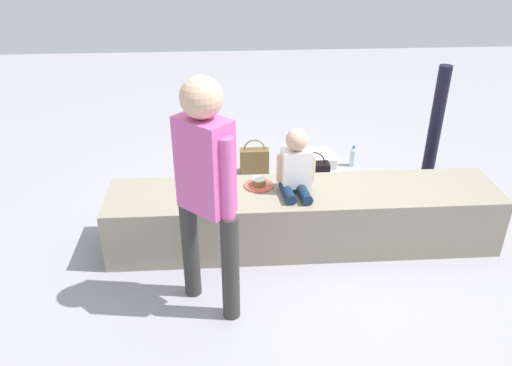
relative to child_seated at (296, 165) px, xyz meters
The scene contains 12 objects.
ground_plane 0.67m from the child_seated, ahead, with size 12.00×12.00×0.00m, color #99969F.
concrete_ledge 0.45m from the child_seated, ahead, with size 2.90×0.57×0.46m, color gray.
child_seated is the anchor object (origin of this frame).
adult_standing 0.94m from the child_seated, 133.49° to the right, with size 0.36×0.35×1.53m.
cake_plate 0.34m from the child_seated, 160.54° to the left, with size 0.22×0.22×0.07m.
gift_bag 1.34m from the child_seated, 119.78° to the left, with size 0.20×0.10×0.38m.
railing_post 1.53m from the child_seated, 29.73° to the left, with size 0.36×0.36×1.16m.
water_bottle_near_gift 1.04m from the child_seated, 133.38° to the left, with size 0.07×0.07×0.19m.
water_bottle_far_side 1.61m from the child_seated, 59.22° to the left, with size 0.06×0.06×0.22m.
cake_box_white 1.54m from the child_seated, 73.20° to the left, with size 0.34×0.34×0.11m, color white.
handbag_black_leather 1.13m from the child_seated, 72.36° to the left, with size 0.31×0.12×0.33m.
handbag_brown_canvas 1.34m from the child_seated, 100.63° to the left, with size 0.28×0.12×0.35m.
Camera 1 is at (-0.57, -3.24, 2.30)m, focal length 35.78 mm.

